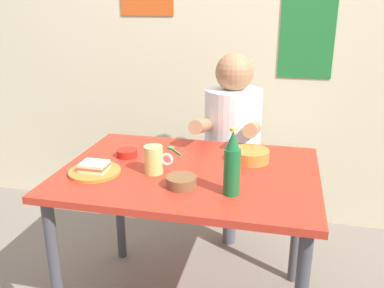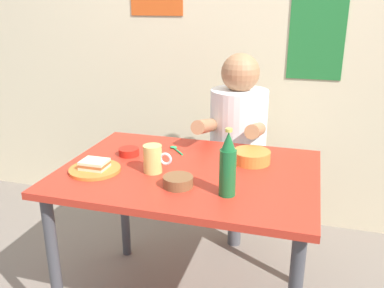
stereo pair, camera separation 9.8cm
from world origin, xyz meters
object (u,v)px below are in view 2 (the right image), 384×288
(dining_table, at_px, (189,189))
(plate_orange, at_px, (95,170))
(sambal_bowl_red, at_px, (129,151))
(sandwich, at_px, (94,164))
(beer_mug, at_px, (153,159))
(person_seated, at_px, (238,126))
(beer_bottle, at_px, (228,166))
(stool, at_px, (236,192))

(dining_table, xyz_separation_m, plate_orange, (-0.38, -0.13, 0.10))
(sambal_bowl_red, bearing_deg, sandwich, -105.46)
(beer_mug, relative_size, sambal_bowl_red, 1.31)
(person_seated, distance_m, beer_bottle, 0.83)
(beer_mug, bearing_deg, plate_orange, -166.03)
(stool, distance_m, sandwich, 1.00)
(stool, height_order, beer_mug, beer_mug)
(dining_table, distance_m, sambal_bowl_red, 0.35)
(beer_mug, bearing_deg, dining_table, 27.25)
(dining_table, bearing_deg, beer_mug, -152.75)
(dining_table, xyz_separation_m, beer_mug, (-0.14, -0.07, 0.15))
(sandwich, bearing_deg, sambal_bowl_red, 74.54)
(sandwich, relative_size, beer_mug, 0.87)
(person_seated, relative_size, beer_mug, 5.71)
(beer_bottle, height_order, sambal_bowl_red, beer_bottle)
(sambal_bowl_red, bearing_deg, beer_bottle, -28.05)
(plate_orange, xyz_separation_m, beer_mug, (0.25, 0.06, 0.05))
(sandwich, xyz_separation_m, sambal_bowl_red, (0.06, 0.22, -0.01))
(dining_table, relative_size, sandwich, 10.00)
(plate_orange, xyz_separation_m, sandwich, (0.00, 0.00, 0.02))
(person_seated, xyz_separation_m, beer_mug, (-0.24, -0.69, 0.03))
(plate_orange, distance_m, beer_bottle, 0.61)
(dining_table, distance_m, beer_mug, 0.22)
(person_seated, xyz_separation_m, plate_orange, (-0.49, -0.75, -0.02))
(dining_table, bearing_deg, sambal_bowl_red, 164.86)
(stool, relative_size, beer_mug, 3.57)
(beer_bottle, bearing_deg, plate_orange, 173.74)
(dining_table, bearing_deg, stool, 80.66)
(stool, relative_size, beer_bottle, 1.72)
(stool, distance_m, beer_bottle, 0.98)
(plate_orange, bearing_deg, person_seated, 57.05)
(stool, height_order, plate_orange, plate_orange)
(beer_bottle, bearing_deg, beer_mug, 159.92)
(person_seated, bearing_deg, stool, 90.00)
(person_seated, bearing_deg, sandwich, -122.95)
(sambal_bowl_red, bearing_deg, person_seated, 51.32)
(sandwich, height_order, beer_bottle, beer_bottle)
(beer_mug, xyz_separation_m, beer_bottle, (0.35, -0.13, 0.06))
(sambal_bowl_red, bearing_deg, beer_mug, -40.15)
(sandwich, bearing_deg, dining_table, 18.95)
(plate_orange, xyz_separation_m, beer_bottle, (0.59, -0.06, 0.11))
(beer_bottle, bearing_deg, stool, 97.31)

